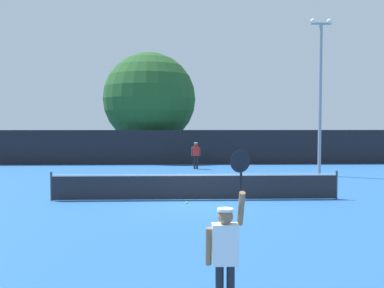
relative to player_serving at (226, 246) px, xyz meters
name	(u,v)px	position (x,y,z in m)	size (l,w,h in m)	color
ground_plane	(196,200)	(-0.03, 9.85, -1.07)	(120.00, 120.00, 0.00)	#235693
tennis_net	(196,186)	(-0.03, 9.85, -0.56)	(10.74, 0.08, 1.07)	#232328
perimeter_fence	(187,147)	(-0.03, 24.28, 0.14)	(31.42, 0.12, 2.42)	black
player_serving	(226,246)	(0.00, 0.00, 0.00)	(0.68, 0.39, 2.45)	white
player_receiving	(196,153)	(0.46, 20.97, -0.04)	(0.57, 0.25, 1.67)	red
tennis_ball	(187,203)	(-0.37, 9.08, -1.04)	(0.07, 0.07, 0.07)	#CCE033
light_pole	(320,87)	(7.12, 17.28, 3.78)	(1.18, 0.28, 8.56)	gray
large_tree	(149,99)	(-2.91, 28.14, 3.76)	(7.28, 7.28, 8.47)	brown
parked_car_near	(154,148)	(-2.79, 31.76, -0.29)	(1.96, 4.23, 1.69)	red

